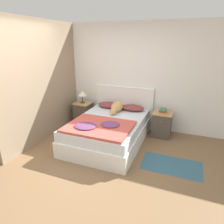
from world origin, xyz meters
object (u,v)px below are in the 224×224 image
at_px(book_stack, 163,111).
at_px(pillow_right, 133,108).
at_px(dog, 117,107).
at_px(table_lamp, 82,94).
at_px(nightstand_left, 83,113).
at_px(bed, 109,131).
at_px(pillow_left, 109,105).
at_px(nightstand_right, 162,124).

bearing_deg(book_stack, pillow_right, 177.72).
height_order(dog, table_lamp, table_lamp).
relative_size(nightstand_left, dog, 0.88).
xyz_separation_m(nightstand_left, book_stack, (2.07, 0.00, 0.33)).
relative_size(bed, table_lamp, 6.32).
bearing_deg(nightstand_left, pillow_left, 2.62).
xyz_separation_m(book_stack, table_lamp, (-2.07, -0.02, 0.21)).
bearing_deg(nightstand_right, pillow_right, 177.38).
height_order(bed, book_stack, book_stack).
distance_m(pillow_left, table_lamp, 0.76).
relative_size(bed, pillow_right, 3.55).
bearing_deg(bed, book_stack, 35.64).
bearing_deg(nightstand_right, book_stack, 104.92).
relative_size(bed, book_stack, 8.36).
xyz_separation_m(dog, book_stack, (1.04, 0.22, -0.03)).
height_order(nightstand_left, nightstand_right, same).
bearing_deg(nightstand_left, pillow_right, 1.41).
bearing_deg(dog, pillow_right, 37.34).
xyz_separation_m(nightstand_left, dog, (1.03, -0.21, 0.35)).
bearing_deg(dog, bed, -89.14).
bearing_deg(book_stack, bed, -144.36).
height_order(nightstand_right, dog, dog).
relative_size(pillow_left, book_stack, 2.35).
height_order(nightstand_left, pillow_right, pillow_right).
relative_size(pillow_right, book_stack, 2.35).
relative_size(pillow_right, table_lamp, 1.78).
bearing_deg(table_lamp, nightstand_left, 90.00).
bearing_deg(pillow_right, nightstand_left, -178.59).
xyz_separation_m(bed, book_stack, (1.03, 0.74, 0.36)).
relative_size(nightstand_right, book_stack, 2.42).
xyz_separation_m(bed, nightstand_left, (-1.04, 0.74, 0.03)).
relative_size(nightstand_left, book_stack, 2.42).
distance_m(bed, table_lamp, 1.39).
xyz_separation_m(nightstand_left, nightstand_right, (2.07, 0.00, 0.00)).
xyz_separation_m(pillow_right, dog, (-0.32, -0.24, 0.05)).
bearing_deg(pillow_left, bed, -67.91).
distance_m(nightstand_left, pillow_right, 1.38).
distance_m(bed, pillow_right, 0.90).
relative_size(nightstand_right, pillow_right, 1.03).
relative_size(pillow_left, pillow_right, 1.00).
distance_m(nightstand_left, dog, 1.11).
height_order(book_stack, table_lamp, table_lamp).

